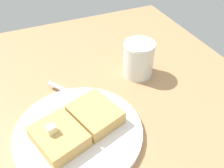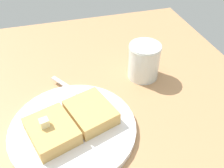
{
  "view_description": "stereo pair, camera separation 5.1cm",
  "coord_description": "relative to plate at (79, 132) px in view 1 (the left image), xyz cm",
  "views": [
    {
      "loc": [
        0.54,
        -26.67,
        40.69
      ],
      "look_at": [
        16.15,
        9.25,
        7.47
      ],
      "focal_mm": 40.0,
      "sensor_mm": 36.0,
      "label": 1
    },
    {
      "loc": [
        5.37,
        -28.41,
        40.69
      ],
      "look_at": [
        16.15,
        9.25,
        7.47
      ],
      "focal_mm": 40.0,
      "sensor_mm": 36.0,
      "label": 2
    }
  ],
  "objects": [
    {
      "name": "table_surface",
      "position": [
        -6.69,
        -3.18,
        -2.19
      ],
      "size": [
        100.14,
        100.14,
        2.97
      ],
      "primitive_type": "cube",
      "color": "tan",
      "rests_on": "ground"
    },
    {
      "name": "plate",
      "position": [
        0.0,
        0.0,
        0.0
      ],
      "size": [
        24.02,
        24.02,
        1.23
      ],
      "color": "white",
      "rests_on": "table_surface"
    },
    {
      "name": "toast_slice_left",
      "position": [
        -3.82,
        -1.25,
        1.92
      ],
      "size": [
        10.08,
        11.07,
        2.79
      ],
      "primitive_type": "cube",
      "rotation": [
        0.0,
        0.0,
        0.32
      ],
      "color": "tan",
      "rests_on": "plate"
    },
    {
      "name": "toast_slice_middle",
      "position": [
        3.82,
        1.25,
        1.92
      ],
      "size": [
        10.08,
        11.07,
        2.79
      ],
      "primitive_type": "cube",
      "rotation": [
        0.0,
        0.0,
        0.32
      ],
      "color": "tan",
      "rests_on": "plate"
    },
    {
      "name": "butter_pat_primary",
      "position": [
        -4.74,
        -1.01,
        4.09
      ],
      "size": [
        1.82,
        1.71,
        1.55
      ],
      "primitive_type": "cube",
      "rotation": [
        0.0,
        0.0,
        0.23
      ],
      "color": "#F2EAB6",
      "rests_on": "toast_slice_left"
    },
    {
      "name": "fork",
      "position": [
        2.88,
        8.13,
        0.71
      ],
      "size": [
        10.01,
        14.14,
        0.36
      ],
      "color": "silver",
      "rests_on": "plate"
    },
    {
      "name": "syrup_jar",
      "position": [
        18.92,
        12.13,
        3.2
      ],
      "size": [
        7.43,
        7.43,
        8.57
      ],
      "color": "#442108",
      "rests_on": "table_surface"
    }
  ]
}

